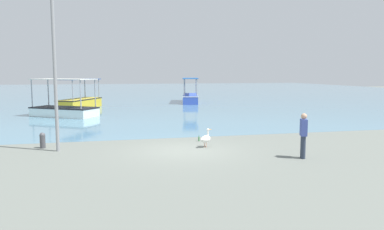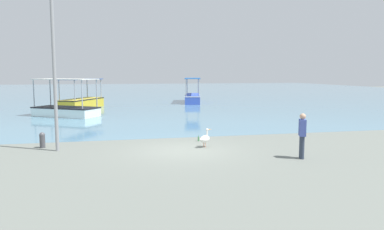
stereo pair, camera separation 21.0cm
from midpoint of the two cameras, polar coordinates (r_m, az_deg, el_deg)
ground at (r=15.42m, az=-1.06°, el=-5.43°), size 120.00×120.00×0.00m
harbor_water at (r=62.94m, az=-9.79°, el=3.48°), size 110.00×90.00×0.00m
fishing_boat_far_right at (r=35.08m, az=-16.29°, el=1.96°), size 3.86×5.42×2.61m
fishing_boat_center at (r=28.79m, az=-18.47°, el=0.86°), size 5.07×4.28×2.73m
fishing_boat_far_left at (r=40.24m, az=0.24°, el=2.76°), size 2.93×6.56×2.60m
pelican at (r=16.02m, az=2.37°, el=-3.61°), size 0.70×0.59×0.80m
lamp_post at (r=15.97m, az=-19.96°, el=8.10°), size 0.28×0.28×6.74m
mooring_bollard at (r=17.08m, az=-21.52°, el=-3.49°), size 0.24×0.24×0.67m
fisherman_standing at (r=14.46m, az=16.84°, el=-2.85°), size 0.34×0.45×1.69m
glass_bottle at (r=17.47m, az=1.34°, el=-3.66°), size 0.07×0.07×0.27m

